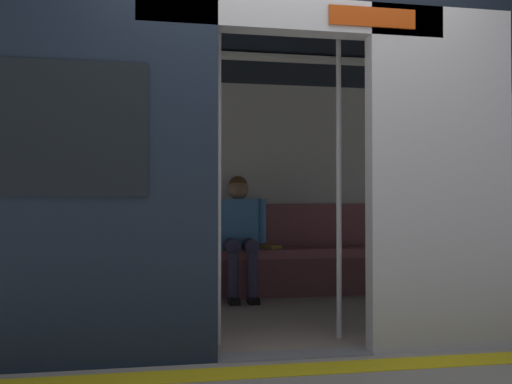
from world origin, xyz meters
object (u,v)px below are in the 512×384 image
at_px(train_car, 249,130).
at_px(grab_pole_door, 218,181).
at_px(grab_pole_far, 339,181).
at_px(person_seated, 239,228).
at_px(handbag, 195,241).
at_px(book, 269,247).
at_px(bench_seat, 236,261).

bearing_deg(train_car, grab_pole_door, 67.25).
height_order(grab_pole_door, grab_pole_far, same).
xyz_separation_m(grab_pole_door, grab_pole_far, (-0.84, -0.01, 0.00)).
relative_size(person_seated, grab_pole_door, 0.56).
bearing_deg(grab_pole_door, grab_pole_far, -179.39).
bearing_deg(person_seated, handbag, -15.67).
bearing_deg(grab_pole_far, grab_pole_door, 0.61).
xyz_separation_m(train_car, handbag, (0.33, -1.11, -0.97)).
relative_size(handbag, book, 1.18).
height_order(person_seated, book, person_seated).
distance_m(bench_seat, book, 0.39).
relative_size(grab_pole_door, grab_pole_far, 1.00).
bearing_deg(grab_pole_door, person_seated, -103.46).
distance_m(book, grab_pole_door, 2.21).
height_order(train_car, handbag, train_car).
bearing_deg(grab_pole_far, train_car, -60.30).
relative_size(train_car, grab_pole_door, 2.97).
bearing_deg(bench_seat, train_car, 86.62).
height_order(bench_seat, grab_pole_far, grab_pole_far).
height_order(book, grab_pole_door, grab_pole_door).
bearing_deg(book, person_seated, -9.47).
bearing_deg(book, train_car, 36.92).
xyz_separation_m(bench_seat, person_seated, (-0.02, 0.05, 0.33)).
height_order(bench_seat, handbag, handbag).
distance_m(handbag, book, 0.76).
distance_m(book, grab_pole_far, 2.07).
bearing_deg(person_seated, grab_pole_far, 102.15).
bearing_deg(handbag, book, -177.95).
relative_size(train_car, bench_seat, 2.03).
bearing_deg(handbag, grab_pole_door, 89.38).
bearing_deg(handbag, person_seated, 164.33).
distance_m(person_seated, handbag, 0.46).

